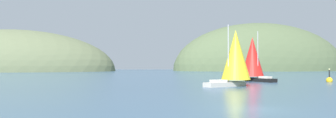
{
  "coord_description": "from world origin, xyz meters",
  "views": [
    {
      "loc": [
        -9.55,
        -22.96,
        3.19
      ],
      "look_at": [
        0.0,
        40.24,
        4.14
      ],
      "focal_mm": 36.5,
      "sensor_mm": 36.0,
      "label": 1
    }
  ],
  "objects": [
    {
      "name": "headland_left",
      "position": [
        -55.0,
        135.0,
        0.0
      ],
      "size": [
        89.98,
        44.0,
        36.69
      ],
      "primitive_type": "ellipsoid",
      "color": "#5B6647",
      "rests_on": "ground_plane"
    },
    {
      "name": "sailboat_red_spinnaker",
      "position": [
        15.61,
        37.49,
        4.32
      ],
      "size": [
        5.25,
        8.03,
        9.2
      ],
      "color": "black",
      "rests_on": "ground_plane"
    },
    {
      "name": "ground_plane",
      "position": [
        0.0,
        0.0,
        0.0
      ],
      "size": [
        360.0,
        360.0,
        0.0
      ],
      "primitive_type": "plane",
      "color": "#385670"
    },
    {
      "name": "sailboat_yellow_sail",
      "position": [
        7.55,
        24.74,
        4.29
      ],
      "size": [
        8.21,
        6.0,
        8.89
      ],
      "color": "#B7B2A8",
      "rests_on": "ground_plane"
    },
    {
      "name": "headland_right",
      "position": [
        60.0,
        135.0,
        0.0
      ],
      "size": [
        86.33,
        44.0,
        46.43
      ],
      "primitive_type": "ellipsoid",
      "color": "#4C5B3D",
      "rests_on": "ground_plane"
    },
    {
      "name": "channel_buoy",
      "position": [
        27.81,
        32.6,
        0.37
      ],
      "size": [
        1.1,
        1.1,
        2.64
      ],
      "color": "gold",
      "rests_on": "ground_plane"
    }
  ]
}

